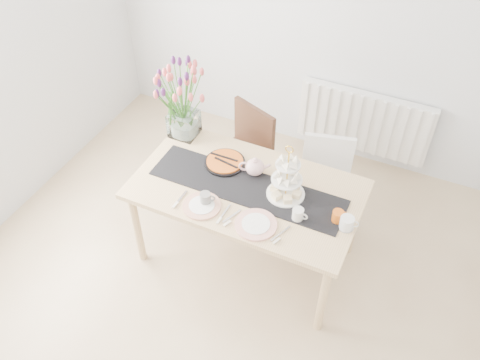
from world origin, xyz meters
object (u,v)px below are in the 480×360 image
at_px(dining_table, 247,195).
at_px(tulip_vase, 181,91).
at_px(cake_stand, 286,183).
at_px(chair_white, 325,178).
at_px(radiator, 364,122).
at_px(mug_white, 298,214).
at_px(tart_tin, 225,162).
at_px(chair_brown, 244,149).
at_px(mug_orange, 338,217).
at_px(plate_left, 202,206).
at_px(mug_grey, 205,199).
at_px(teapot, 255,167).
at_px(cream_jug, 347,223).
at_px(plate_right, 256,225).

height_order(dining_table, tulip_vase, tulip_vase).
bearing_deg(cake_stand, chair_white, 77.50).
bearing_deg(radiator, mug_white, -92.37).
xyz_separation_m(tart_tin, mug_white, (0.67, -0.28, 0.03)).
height_order(chair_brown, tulip_vase, tulip_vase).
distance_m(cake_stand, tart_tin, 0.54).
height_order(radiator, chair_brown, chair_brown).
relative_size(mug_white, mug_orange, 1.02).
height_order(tart_tin, mug_orange, mug_orange).
distance_m(radiator, plate_left, 1.94).
relative_size(chair_white, mug_grey, 9.09).
bearing_deg(plate_left, radiator, 68.80).
bearing_deg(tulip_vase, cake_stand, -17.10).
distance_m(mug_grey, mug_orange, 0.89).
distance_m(teapot, mug_grey, 0.45).
xyz_separation_m(chair_white, plate_left, (-0.60, -0.92, 0.29)).
distance_m(dining_table, tart_tin, 0.31).
bearing_deg(cream_jug, plate_right, -167.13).
height_order(chair_white, plate_right, chair_white).
height_order(tulip_vase, cream_jug, tulip_vase).
bearing_deg(tart_tin, plate_right, -45.15).
distance_m(chair_white, plate_right, 0.99).
xyz_separation_m(mug_white, plate_right, (-0.23, -0.17, -0.04)).
height_order(teapot, mug_white, teapot).
bearing_deg(mug_grey, mug_orange, -11.54).
relative_size(chair_brown, mug_orange, 9.90).
relative_size(chair_white, cream_jug, 8.69).
relative_size(chair_white, plate_right, 2.88).
height_order(mug_white, plate_right, mug_white).
height_order(dining_table, mug_grey, mug_grey).
bearing_deg(radiator, cream_jug, -81.06).
distance_m(dining_table, chair_white, 0.77).
bearing_deg(radiator, mug_grey, -111.39).
relative_size(teapot, plate_left, 0.83).
height_order(tart_tin, mug_white, mug_white).
bearing_deg(dining_table, tulip_vase, 153.77).
xyz_separation_m(radiator, tulip_vase, (-1.18, -1.15, 0.70)).
bearing_deg(chair_white, radiator, 70.01).
height_order(chair_white, cake_stand, cake_stand).
height_order(chair_brown, plate_right, chair_brown).
relative_size(cream_jug, mug_grey, 1.05).
height_order(chair_white, tart_tin, chair_white).
bearing_deg(plate_left, chair_white, 56.83).
bearing_deg(radiator, mug_orange, -83.45).
height_order(dining_table, cake_stand, cake_stand).
bearing_deg(cake_stand, plate_right, -102.47).
relative_size(mug_grey, mug_white, 0.98).
distance_m(chair_white, cake_stand, 0.72).
relative_size(tulip_vase, cake_stand, 1.86).
bearing_deg(dining_table, cake_stand, 9.19).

